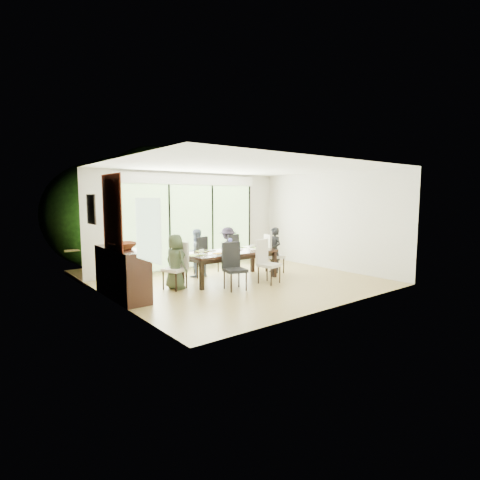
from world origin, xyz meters
TOP-DOWN VIEW (x-y plane):
  - floor at (0.00, 0.00)m, footprint 6.00×5.00m
  - ceiling at (0.00, 0.00)m, footprint 6.00×5.00m
  - wall_back at (0.00, 2.51)m, footprint 6.00×0.02m
  - wall_front at (0.00, -2.51)m, footprint 6.00×0.02m
  - wall_left at (-3.01, 0.00)m, footprint 0.02×5.00m
  - wall_right at (3.01, 0.00)m, footprint 0.02×5.00m
  - glass_doors at (0.00, 2.47)m, footprint 4.20×0.02m
  - blinds_header at (0.00, 2.46)m, footprint 4.40×0.06m
  - mullion_a at (-2.10, 2.46)m, footprint 0.05×0.04m
  - mullion_b at (-0.70, 2.46)m, footprint 0.05×0.04m
  - mullion_c at (0.70, 2.46)m, footprint 0.05×0.04m
  - mullion_d at (2.10, 2.46)m, footprint 0.05×0.04m
  - side_window at (-2.97, -1.20)m, footprint 0.02×0.90m
  - deck at (0.00, 3.40)m, footprint 6.00×1.80m
  - rail_top at (0.00, 4.20)m, footprint 6.00×0.08m
  - foliage_left at (-1.80, 5.20)m, footprint 3.20×3.20m
  - foliage_mid at (0.40, 5.80)m, footprint 4.00×4.00m
  - foliage_right at (2.20, 5.00)m, footprint 2.80×2.80m
  - foliage_far at (-0.60, 6.50)m, footprint 3.60×3.60m
  - table_top at (-0.09, 0.53)m, footprint 2.26×1.04m
  - table_apron at (-0.09, 0.53)m, footprint 2.07×0.85m
  - table_leg_fl at (-1.17, 0.10)m, footprint 0.08×0.08m
  - table_leg_fr at (0.99, 0.10)m, footprint 0.08×0.08m
  - table_leg_bl at (-1.17, 0.96)m, footprint 0.08×0.08m
  - table_leg_br at (0.99, 0.96)m, footprint 0.08×0.08m
  - chair_left_end at (-1.59, 0.53)m, footprint 0.56×0.56m
  - chair_right_end at (1.41, 0.53)m, footprint 0.55×0.55m
  - chair_far_left at (-0.54, 1.38)m, footprint 0.57×0.57m
  - chair_far_right at (0.46, 1.38)m, footprint 0.52×0.52m
  - chair_near_left at (-0.59, -0.34)m, footprint 0.51×0.51m
  - chair_near_right at (0.41, -0.34)m, footprint 0.52×0.52m
  - person_left_end at (-1.57, 0.53)m, footprint 0.46×0.63m
  - person_right_end at (1.39, 0.53)m, footprint 0.37×0.58m
  - person_far_left at (-0.54, 1.36)m, footprint 0.60×0.41m
  - person_far_right at (0.46, 1.36)m, footprint 0.57×0.36m
  - placemat_left at (-1.04, 0.53)m, footprint 0.41×0.30m
  - placemat_right at (0.86, 0.53)m, footprint 0.41×0.30m
  - placemat_far_l at (-0.54, 0.93)m, footprint 0.41×0.30m
  - placemat_far_r at (0.46, 0.93)m, footprint 0.41×0.30m
  - placemat_paper at (-0.64, 0.23)m, footprint 0.41×0.30m
  - tablet_far_l at (-0.44, 0.88)m, footprint 0.25×0.17m
  - tablet_far_r at (0.41, 0.88)m, footprint 0.23×0.16m
  - papers at (0.61, 0.48)m, footprint 0.28×0.21m
  - platter_base at (-0.64, 0.23)m, footprint 0.25×0.25m
  - platter_snacks at (-0.64, 0.23)m, footprint 0.19×0.19m
  - vase at (-0.04, 0.58)m, footprint 0.08×0.08m
  - hyacinth_stems at (-0.04, 0.58)m, footprint 0.04×0.04m
  - hyacinth_blooms at (-0.04, 0.58)m, footprint 0.10×0.10m
  - laptop at (-0.94, 0.43)m, footprint 0.36×0.28m
  - cup_a at (-0.79, 0.68)m, footprint 0.17×0.17m
  - cup_b at (0.06, 0.43)m, footprint 0.13×0.13m
  - cup_c at (0.71, 0.63)m, footprint 0.12×0.12m
  - book at (0.16, 0.58)m, footprint 0.24×0.26m
  - sideboard at (-2.76, 0.56)m, footprint 0.50×1.77m
  - bowl at (-2.76, 0.46)m, footprint 0.53×0.53m
  - candlestick_base at (-2.76, 0.91)m, footprint 0.11×0.11m
  - candlestick_shaft at (-2.76, 0.91)m, footprint 0.03×0.03m
  - candlestick_pan at (-2.76, 0.91)m, footprint 0.11×0.11m
  - candle at (-2.76, 0.91)m, footprint 0.04×0.04m
  - tapestry at (-2.97, 0.40)m, footprint 0.02×1.00m
  - art_frame at (-2.97, 1.70)m, footprint 0.03×0.55m
  - art_canvas at (-2.95, 1.70)m, footprint 0.01×0.45m

SIDE VIEW (x-z plane):
  - deck at x=0.00m, z-range -0.10..0.00m
  - floor at x=0.00m, z-range -0.01..0.00m
  - table_leg_fl at x=-1.17m, z-range 0.00..0.65m
  - table_leg_fr at x=0.99m, z-range 0.00..0.65m
  - table_leg_bl at x=-1.17m, z-range 0.00..0.65m
  - table_leg_br at x=0.99m, z-range 0.00..0.65m
  - sideboard at x=-2.76m, z-range 0.00..1.00m
  - chair_left_end at x=-1.59m, z-range 0.00..1.04m
  - chair_right_end at x=1.41m, z-range 0.00..1.04m
  - chair_far_left at x=-0.54m, z-range 0.00..1.04m
  - chair_far_right at x=0.46m, z-range 0.00..1.04m
  - chair_near_left at x=-0.59m, z-range 0.00..1.04m
  - chair_near_right at x=0.41m, z-range 0.00..1.04m
  - rail_top at x=0.00m, z-range 0.52..0.58m
  - table_apron at x=-0.09m, z-range 0.55..0.64m
  - person_left_end at x=-1.57m, z-range 0.00..1.22m
  - person_right_end at x=1.39m, z-range 0.00..1.22m
  - person_far_left at x=-0.54m, z-range 0.00..1.22m
  - person_far_right at x=0.46m, z-range 0.00..1.22m
  - table_top at x=-0.09m, z-range 0.65..0.71m
  - papers at x=0.61m, z-range 0.71..0.71m
  - placemat_left at x=-1.04m, z-range 0.71..0.71m
  - placemat_right at x=0.86m, z-range 0.71..0.71m
  - placemat_far_l at x=-0.54m, z-range 0.71..0.71m
  - placemat_far_r at x=0.46m, z-range 0.71..0.71m
  - placemat_paper at x=-0.64m, z-range 0.71..0.71m
  - book at x=0.16m, z-range 0.71..0.72m
  - tablet_far_r at x=0.41m, z-range 0.71..0.72m
  - tablet_far_l at x=-0.44m, z-range 0.71..0.72m
  - laptop at x=-0.94m, z-range 0.71..0.73m
  - platter_base at x=-0.64m, z-range 0.71..0.74m
  - platter_snacks at x=-0.64m, z-range 0.73..0.75m
  - cup_b at x=0.06m, z-range 0.71..0.79m
  - cup_a at x=-0.79m, z-range 0.71..0.80m
  - cup_c at x=0.71m, z-range 0.71..0.80m
  - vase at x=-0.04m, z-range 0.71..0.82m
  - hyacinth_stems at x=-0.04m, z-range 0.80..0.95m
  - hyacinth_blooms at x=-0.04m, z-range 0.92..1.02m
  - candlestick_base at x=-2.76m, z-range 1.00..1.04m
  - bowl at x=-2.76m, z-range 1.00..1.13m
  - glass_doors at x=0.00m, z-range 0.05..2.35m
  - mullion_a at x=-2.10m, z-range 0.05..2.35m
  - mullion_b at x=-0.70m, z-range 0.05..2.35m
  - mullion_c at x=0.70m, z-range 0.05..2.35m
  - mullion_d at x=2.10m, z-range 0.05..2.35m
  - foliage_right at x=2.20m, z-range -0.14..2.66m
  - wall_back at x=0.00m, z-range 0.00..2.70m
  - wall_front at x=0.00m, z-range 0.00..2.70m
  - wall_left at x=-3.01m, z-range 0.00..2.70m
  - wall_right at x=3.01m, z-range 0.00..2.70m
  - foliage_left at x=-1.80m, z-range -0.16..3.04m
  - side_window at x=-2.97m, z-range 1.00..2.00m
  - foliage_far at x=-0.60m, z-range -0.18..3.42m
  - tapestry at x=-2.97m, z-range 0.95..2.45m
  - candlestick_shaft at x=-2.76m, z-range 1.03..2.41m
  - art_frame at x=-2.97m, z-range 1.42..2.08m
  - art_canvas at x=-2.95m, z-range 1.48..2.02m
  - foliage_mid at x=0.40m, z-range -0.20..3.80m
  - candlestick_pan at x=-2.76m, z-range 2.39..2.42m
  - candle at x=-2.76m, z-range 2.42..2.53m
  - blinds_header at x=0.00m, z-range 2.36..2.64m
  - ceiling at x=0.00m, z-range 2.70..2.71m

